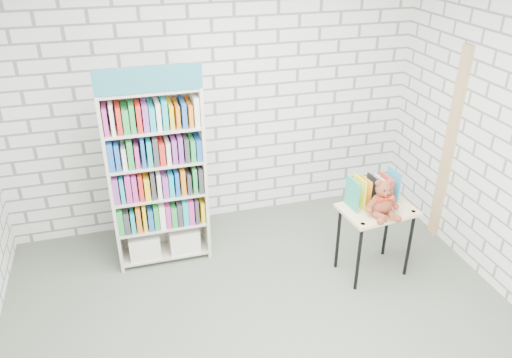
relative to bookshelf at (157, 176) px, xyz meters
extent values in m
plane|color=#525B4C|center=(0.72, -1.36, -0.94)|extent=(4.50, 4.50, 0.00)
cube|color=silver|center=(0.72, 0.64, 0.46)|extent=(4.50, 0.02, 2.80)
cube|color=beige|center=(-0.44, -0.01, -0.02)|extent=(0.03, 0.36, 1.83)
cube|color=beige|center=(0.44, -0.01, -0.02)|extent=(0.03, 0.36, 1.83)
cube|color=beige|center=(0.00, 0.16, -0.02)|extent=(0.91, 0.02, 1.83)
cube|color=#27717D|center=(0.00, -0.17, 1.00)|extent=(0.91, 0.02, 0.22)
cube|color=beige|center=(0.00, -0.01, -0.87)|extent=(0.85, 0.34, 0.03)
cube|color=beige|center=(0.00, -0.01, -0.53)|extent=(0.85, 0.34, 0.03)
cube|color=beige|center=(0.00, -0.01, -0.18)|extent=(0.85, 0.34, 0.03)
cube|color=beige|center=(0.00, -0.01, 0.16)|extent=(0.85, 0.34, 0.03)
cube|color=beige|center=(0.00, -0.01, 0.51)|extent=(0.85, 0.34, 0.03)
cube|color=beige|center=(0.00, -0.01, 0.87)|extent=(0.85, 0.34, 0.03)
cube|color=silver|center=(-0.20, -0.01, -0.74)|extent=(0.30, 0.30, 0.24)
cube|color=silver|center=(0.20, -0.01, -0.74)|extent=(0.30, 0.30, 0.24)
cube|color=blue|center=(0.00, -0.02, -0.39)|extent=(0.85, 0.30, 0.24)
cube|color=green|center=(0.00, -0.02, -0.05)|extent=(0.85, 0.30, 0.24)
cube|color=orange|center=(0.00, -0.02, 0.30)|extent=(0.85, 0.30, 0.24)
cube|color=#BF338C|center=(0.00, -0.02, 0.64)|extent=(0.85, 0.30, 0.24)
cube|color=#D8BF81|center=(1.94, -0.83, -0.22)|extent=(0.73, 0.54, 0.03)
cylinder|color=black|center=(1.68, -1.04, -0.59)|extent=(0.03, 0.03, 0.70)
cylinder|color=black|center=(1.64, -0.68, -0.59)|extent=(0.03, 0.03, 0.70)
cylinder|color=black|center=(2.25, -0.97, -0.59)|extent=(0.03, 0.03, 0.70)
cylinder|color=black|center=(2.21, -0.61, -0.59)|extent=(0.03, 0.03, 0.70)
cylinder|color=black|center=(1.69, -1.03, -0.21)|extent=(0.05, 0.05, 0.01)
cylinder|color=black|center=(2.24, -0.96, -0.21)|extent=(0.05, 0.05, 0.01)
cube|color=#219179|center=(1.70, -0.74, -0.07)|extent=(0.04, 0.21, 0.28)
cube|color=yellow|center=(1.78, -0.73, -0.07)|extent=(0.04, 0.21, 0.28)
cube|color=orange|center=(1.85, -0.73, -0.07)|extent=(0.04, 0.21, 0.28)
cube|color=black|center=(1.93, -0.72, -0.07)|extent=(0.04, 0.21, 0.28)
cube|color=silver|center=(2.01, -0.71, -0.07)|extent=(0.04, 0.21, 0.28)
cube|color=red|center=(2.08, -0.70, -0.07)|extent=(0.04, 0.21, 0.28)
cube|color=teal|center=(2.16, -0.69, -0.07)|extent=(0.04, 0.21, 0.28)
ellipsoid|color=maroon|center=(1.92, -0.91, -0.10)|extent=(0.21, 0.18, 0.21)
sphere|color=maroon|center=(1.92, -0.92, 0.05)|extent=(0.15, 0.15, 0.15)
sphere|color=maroon|center=(1.87, -0.90, 0.11)|extent=(0.05, 0.05, 0.05)
sphere|color=maroon|center=(1.98, -0.90, 0.11)|extent=(0.05, 0.05, 0.05)
sphere|color=maroon|center=(1.92, -0.98, 0.03)|extent=(0.06, 0.06, 0.06)
sphere|color=black|center=(1.89, -0.98, 0.07)|extent=(0.02, 0.02, 0.02)
sphere|color=black|center=(1.94, -0.98, 0.07)|extent=(0.02, 0.02, 0.02)
sphere|color=black|center=(1.92, -1.00, 0.04)|extent=(0.02, 0.02, 0.02)
cylinder|color=maroon|center=(1.82, -0.93, -0.07)|extent=(0.10, 0.09, 0.15)
cylinder|color=maroon|center=(2.02, -0.94, -0.07)|extent=(0.10, 0.08, 0.15)
sphere|color=maroon|center=(1.79, -0.94, -0.13)|extent=(0.06, 0.06, 0.06)
sphere|color=maroon|center=(2.05, -0.95, -0.13)|extent=(0.06, 0.06, 0.06)
cylinder|color=maroon|center=(1.86, -1.01, -0.17)|extent=(0.10, 0.17, 0.08)
cylinder|color=maroon|center=(1.98, -1.02, -0.17)|extent=(0.11, 0.17, 0.08)
sphere|color=maroon|center=(1.83, -1.08, -0.17)|extent=(0.07, 0.07, 0.07)
sphere|color=maroon|center=(2.00, -1.09, -0.17)|extent=(0.07, 0.07, 0.07)
cone|color=red|center=(1.88, -0.97, -0.01)|extent=(0.06, 0.06, 0.05)
cone|color=red|center=(1.95, -0.97, -0.01)|extent=(0.06, 0.06, 0.05)
sphere|color=red|center=(1.92, -0.98, -0.01)|extent=(0.03, 0.03, 0.03)
cube|color=tan|center=(2.94, -0.41, 0.11)|extent=(0.05, 0.12, 2.10)
camera|label=1|loc=(-0.26, -4.35, 2.23)|focal=35.00mm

